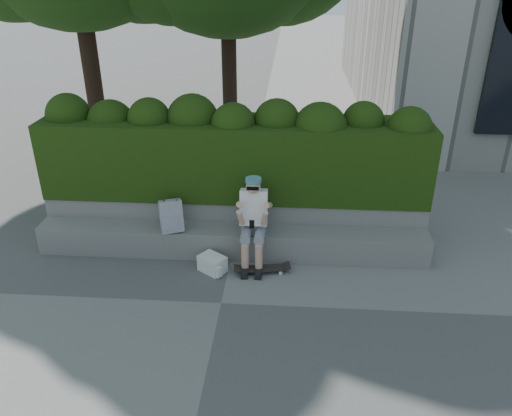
# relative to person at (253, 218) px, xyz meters

# --- Properties ---
(ground) EXTENTS (80.00, 80.00, 0.00)m
(ground) POSITION_rel_person_xyz_m (-0.36, -1.07, -0.75)
(ground) COLOR slate
(ground) RESTS_ON ground
(bench_ledge) EXTENTS (6.00, 0.45, 0.45)m
(bench_ledge) POSITION_rel_person_xyz_m (-0.36, 0.18, -0.53)
(bench_ledge) COLOR gray
(bench_ledge) RESTS_ON ground
(planter_wall) EXTENTS (6.00, 0.50, 0.75)m
(planter_wall) POSITION_rel_person_xyz_m (-0.36, 0.66, -0.38)
(planter_wall) COLOR gray
(planter_wall) RESTS_ON ground
(hedge) EXTENTS (6.00, 1.00, 1.20)m
(hedge) POSITION_rel_person_xyz_m (-0.36, 0.88, 0.60)
(hedge) COLOR black
(hedge) RESTS_ON planter_wall
(person) EXTENTS (0.40, 0.76, 1.38)m
(person) POSITION_rel_person_xyz_m (0.00, 0.00, 0.00)
(person) COLOR gray
(person) RESTS_ON ground
(skateboard) EXTENTS (0.76, 0.30, 0.08)m
(skateboard) POSITION_rel_person_xyz_m (0.15, -0.29, -0.69)
(skateboard) COLOR black
(skateboard) RESTS_ON ground
(backpack_plaid) EXTENTS (0.37, 0.29, 0.49)m
(backpack_plaid) POSITION_rel_person_xyz_m (-1.24, 0.08, -0.06)
(backpack_plaid) COLOR silver
(backpack_plaid) RESTS_ON bench_ledge
(backpack_ground) EXTENTS (0.46, 0.44, 0.25)m
(backpack_ground) POSITION_rel_person_xyz_m (-0.59, -0.30, -0.63)
(backpack_ground) COLOR white
(backpack_ground) RESTS_ON ground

